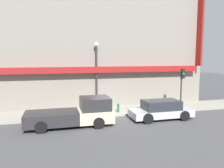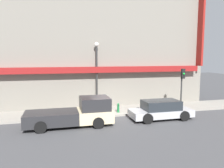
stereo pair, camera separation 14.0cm
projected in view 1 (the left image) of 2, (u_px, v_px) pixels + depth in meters
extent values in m
plane|color=#424244|center=(110.00, 117.00, 16.36)|extent=(80.00, 80.00, 0.00)
cube|color=gray|center=(106.00, 111.00, 17.83)|extent=(36.00, 3.08, 0.14)
cube|color=gray|center=(98.00, 44.00, 20.07)|extent=(19.80, 3.00, 11.27)
cube|color=maroon|center=(102.00, 70.00, 18.62)|extent=(18.22, 0.60, 0.50)
cube|color=maroon|center=(200.00, 30.00, 20.44)|extent=(0.20, 0.80, 6.74)
cube|color=beige|center=(95.00, 115.00, 14.60)|extent=(2.24, 1.99, 0.77)
cube|color=#262628|center=(95.00, 103.00, 14.50)|extent=(1.90, 1.83, 0.82)
cube|color=#262628|center=(52.00, 118.00, 13.89)|extent=(3.35, 1.99, 0.77)
cylinder|color=black|center=(93.00, 115.00, 15.60)|extent=(0.72, 0.22, 0.72)
cylinder|color=black|center=(99.00, 123.00, 13.69)|extent=(0.72, 0.22, 0.72)
cylinder|color=black|center=(43.00, 118.00, 14.73)|extent=(0.72, 0.22, 0.72)
cylinder|color=black|center=(41.00, 127.00, 12.82)|extent=(0.72, 0.22, 0.72)
cube|color=#ADADB2|center=(161.00, 113.00, 15.83)|extent=(4.49, 1.75, 0.50)
cube|color=#23282D|center=(161.00, 105.00, 15.76)|extent=(2.60, 1.58, 0.66)
cylinder|color=black|center=(172.00, 110.00, 17.03)|extent=(0.72, 0.22, 0.72)
cylinder|color=black|center=(185.00, 116.00, 15.35)|extent=(0.72, 0.22, 0.72)
cylinder|color=black|center=(138.00, 112.00, 16.33)|extent=(0.72, 0.22, 0.72)
cylinder|color=black|center=(148.00, 119.00, 14.65)|extent=(0.72, 0.22, 0.72)
cylinder|color=#196633|center=(118.00, 109.00, 17.15)|extent=(0.18, 0.18, 0.57)
sphere|color=#196633|center=(118.00, 104.00, 17.11)|extent=(0.17, 0.17, 0.17)
cylinder|color=#2D2D2D|center=(97.00, 78.00, 18.48)|extent=(0.14, 0.14, 5.20)
sphere|color=silver|center=(96.00, 44.00, 18.14)|extent=(0.36, 0.36, 0.36)
cylinder|color=#2D2D2D|center=(181.00, 89.00, 18.02)|extent=(0.12, 0.12, 3.39)
cube|color=black|center=(183.00, 74.00, 17.71)|extent=(0.28, 0.20, 0.80)
sphere|color=green|center=(184.00, 74.00, 17.59)|extent=(0.16, 0.16, 0.16)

